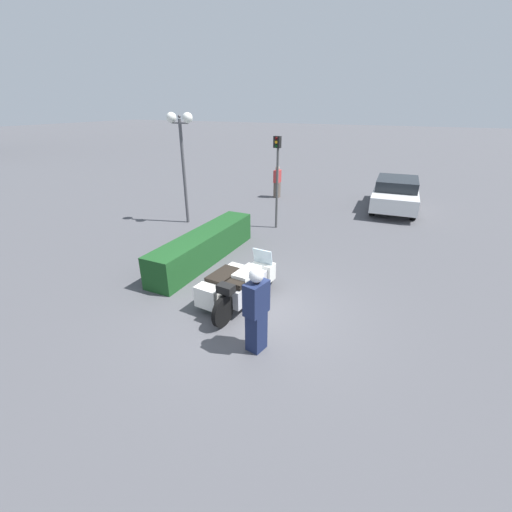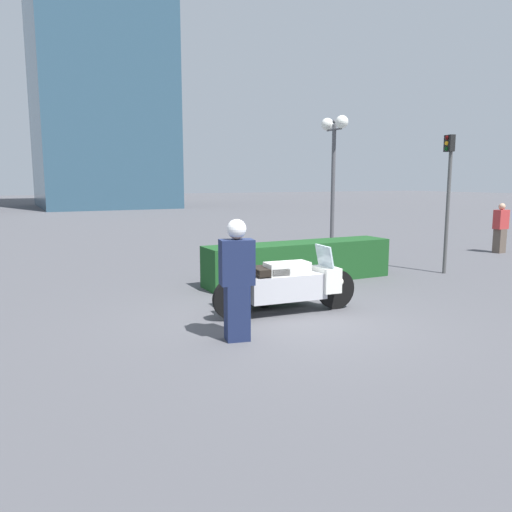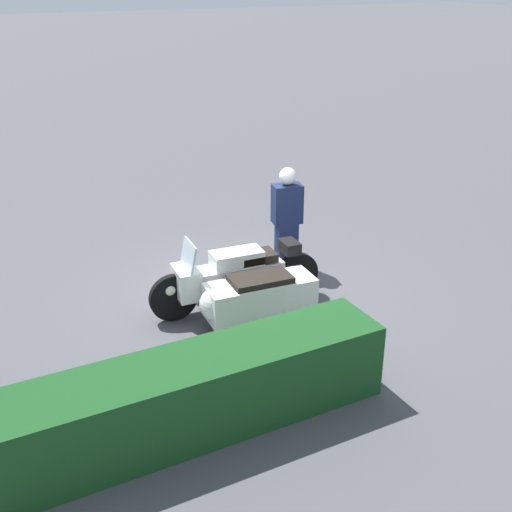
# 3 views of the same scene
# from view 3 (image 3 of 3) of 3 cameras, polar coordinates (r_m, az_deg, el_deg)

# --- Properties ---
(ground_plane) EXTENTS (160.00, 160.00, 0.00)m
(ground_plane) POSITION_cam_3_polar(r_m,az_deg,el_deg) (10.14, -1.17, -3.49)
(ground_plane) COLOR #4C4C51
(police_motorcycle) EXTENTS (2.69, 1.29, 1.18)m
(police_motorcycle) POSITION_cam_3_polar(r_m,az_deg,el_deg) (9.31, -1.18, -2.79)
(police_motorcycle) COLOR black
(police_motorcycle) RESTS_ON ground
(officer_rider) EXTENTS (0.53, 0.39, 1.77)m
(officer_rider) POSITION_cam_3_polar(r_m,az_deg,el_deg) (10.73, 2.76, 3.56)
(officer_rider) COLOR #192347
(officer_rider) RESTS_ON ground
(hedge_bush_curbside) EXTENTS (4.57, 0.87, 0.91)m
(hedge_bush_curbside) POSITION_cam_3_polar(r_m,az_deg,el_deg) (7.15, -5.91, -12.32)
(hedge_bush_curbside) COLOR #19471E
(hedge_bush_curbside) RESTS_ON ground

